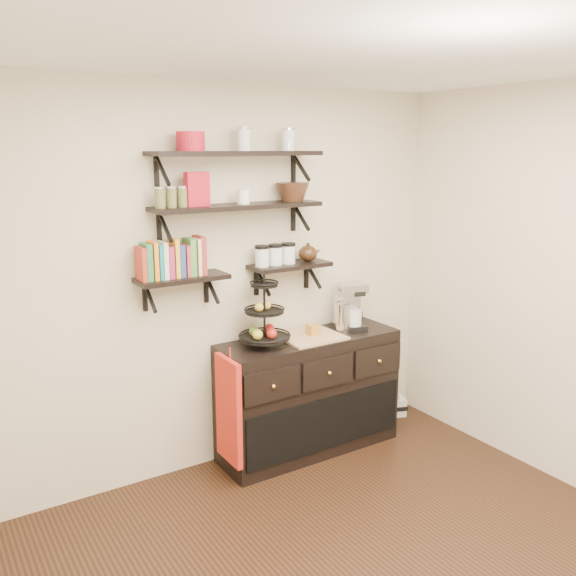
{
  "coord_description": "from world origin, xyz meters",
  "views": [
    {
      "loc": [
        -1.93,
        -2.04,
        2.27
      ],
      "look_at": [
        0.1,
        1.15,
        1.4
      ],
      "focal_mm": 38.0,
      "sensor_mm": 36.0,
      "label": 1
    }
  ],
  "objects": [
    {
      "name": "glass_canisters",
      "position": [
        0.3,
        1.63,
        1.51
      ],
      "size": [
        0.32,
        0.1,
        0.13
      ],
      "color": "silver",
      "rests_on": "shelf_low_right"
    },
    {
      "name": "red_pot",
      "position": [
        -0.33,
        1.61,
        2.31
      ],
      "size": [
        0.18,
        0.18,
        0.12
      ],
      "primitive_type": "cylinder",
      "color": "#AA1324",
      "rests_on": "shelf_top"
    },
    {
      "name": "ceiling",
      "position": [
        0.0,
        0.0,
        2.7
      ],
      "size": [
        3.5,
        3.5,
        0.02
      ],
      "primitive_type": "cube",
      "color": "white",
      "rests_on": "back_wall"
    },
    {
      "name": "ramekins",
      "position": [
        0.04,
        1.61,
        1.95
      ],
      "size": [
        0.09,
        0.09,
        0.1
      ],
      "primitive_type": "cylinder",
      "color": "white",
      "rests_on": "shelf_mid"
    },
    {
      "name": "apron",
      "position": [
        -0.21,
        1.41,
        0.53
      ],
      "size": [
        0.04,
        0.32,
        0.74
      ],
      "primitive_type": "cube",
      "color": "#AA2412",
      "rests_on": "sideboard"
    },
    {
      "name": "sideboard",
      "position": [
        0.52,
        1.51,
        0.45
      ],
      "size": [
        1.4,
        0.5,
        0.92
      ],
      "color": "black",
      "rests_on": "floor"
    },
    {
      "name": "back_wall",
      "position": [
        0.0,
        1.75,
        1.35
      ],
      "size": [
        3.5,
        0.02,
        2.7
      ],
      "primitive_type": "cube",
      "color": "beige",
      "rests_on": "ground"
    },
    {
      "name": "fruit_stand",
      "position": [
        0.14,
        1.52,
        1.08
      ],
      "size": [
        0.36,
        0.36,
        0.53
      ],
      "rotation": [
        0.0,
        0.0,
        0.01
      ],
      "color": "black",
      "rests_on": "sideboard"
    },
    {
      "name": "shelf_low_right",
      "position": [
        0.42,
        1.63,
        1.43
      ],
      "size": [
        0.6,
        0.25,
        0.23
      ],
      "color": "black",
      "rests_on": "back_wall"
    },
    {
      "name": "shelf_top",
      "position": [
        0.0,
        1.62,
        2.23
      ],
      "size": [
        1.2,
        0.27,
        0.23
      ],
      "color": "black",
      "rests_on": "back_wall"
    },
    {
      "name": "shelf_low_left",
      "position": [
        -0.42,
        1.63,
        1.43
      ],
      "size": [
        0.6,
        0.25,
        0.23
      ],
      "color": "black",
      "rests_on": "back_wall"
    },
    {
      "name": "teapot",
      "position": [
        0.58,
        1.63,
        1.52
      ],
      "size": [
        0.2,
        0.16,
        0.14
      ],
      "primitive_type": null,
      "rotation": [
        0.0,
        0.0,
        0.1
      ],
      "color": "#311D0E",
      "rests_on": "shelf_low_right"
    },
    {
      "name": "walnut_bowl",
      "position": [
        0.44,
        1.61,
        1.96
      ],
      "size": [
        0.24,
        0.24,
        0.13
      ],
      "primitive_type": null,
      "color": "black",
      "rests_on": "shelf_mid"
    },
    {
      "name": "shelf_mid",
      "position": [
        0.0,
        1.62,
        1.88
      ],
      "size": [
        1.2,
        0.27,
        0.23
      ],
      "color": "black",
      "rests_on": "back_wall"
    },
    {
      "name": "radio",
      "position": [
        1.44,
        1.64,
        0.09
      ],
      "size": [
        0.33,
        0.25,
        0.18
      ],
      "rotation": [
        0.0,
        0.0,
        -0.35
      ],
      "color": "silver",
      "rests_on": "floor"
    },
    {
      "name": "recipe_box",
      "position": [
        -0.3,
        1.61,
        2.01
      ],
      "size": [
        0.16,
        0.07,
        0.22
      ],
      "primitive_type": "cube",
      "rotation": [
        0.0,
        0.0,
        0.09
      ],
      "color": "#AA1324",
      "rests_on": "shelf_mid"
    },
    {
      "name": "cookbooks",
      "position": [
        -0.47,
        1.63,
        1.57
      ],
      "size": [
        0.43,
        0.15,
        0.26
      ],
      "color": "#A42E21",
      "rests_on": "shelf_low_left"
    },
    {
      "name": "coffee_maker",
      "position": [
        0.92,
        1.54,
        1.07
      ],
      "size": [
        0.24,
        0.24,
        0.36
      ],
      "rotation": [
        0.0,
        0.0,
        -0.31
      ],
      "color": "black",
      "rests_on": "sideboard"
    },
    {
      "name": "candle",
      "position": [
        0.55,
        1.51,
        0.96
      ],
      "size": [
        0.08,
        0.08,
        0.08
      ],
      "primitive_type": "cube",
      "color": "#AD7028",
      "rests_on": "sideboard"
    },
    {
      "name": "thermal_carafe",
      "position": [
        0.82,
        1.49,
        1.01
      ],
      "size": [
        0.11,
        0.11,
        0.22
      ],
      "primitive_type": "cylinder",
      "color": "silver",
      "rests_on": "sideboard"
    }
  ]
}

